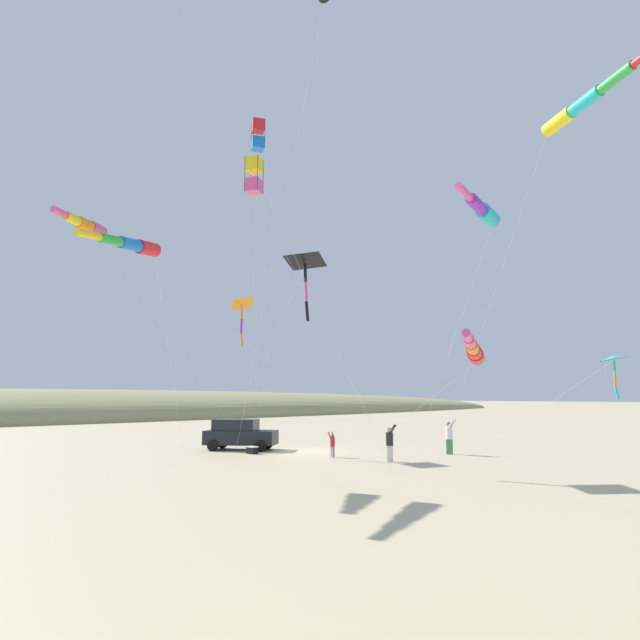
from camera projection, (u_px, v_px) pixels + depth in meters
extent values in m
plane|color=#C6B58C|center=(308.00, 451.00, 32.12)|extent=(600.00, 600.00, 0.00)
ellipsoid|color=#938E60|center=(19.00, 421.00, 70.76)|extent=(28.00, 240.00, 8.39)
cube|color=black|center=(241.00, 437.00, 33.08)|extent=(4.54, 4.07, 0.84)
cube|color=black|center=(236.00, 425.00, 33.24)|extent=(3.04, 2.86, 0.68)
cylinder|color=black|center=(268.00, 443.00, 33.73)|extent=(0.66, 0.57, 0.66)
cylinder|color=black|center=(260.00, 446.00, 31.91)|extent=(0.66, 0.57, 0.66)
cylinder|color=black|center=(223.00, 443.00, 34.13)|extent=(0.66, 0.57, 0.66)
cylinder|color=black|center=(213.00, 445.00, 32.32)|extent=(0.66, 0.57, 0.66)
cube|color=black|center=(252.00, 451.00, 30.83)|extent=(0.60, 0.40, 0.36)
cube|color=white|center=(252.00, 447.00, 30.86)|extent=(0.62, 0.42, 0.06)
cube|color=#3D7F51|center=(450.00, 447.00, 30.56)|extent=(0.36, 0.25, 0.84)
cylinder|color=silver|center=(449.00, 433.00, 30.67)|extent=(0.48, 0.48, 0.70)
sphere|color=brown|center=(449.00, 424.00, 30.74)|extent=(0.26, 0.26, 0.26)
cylinder|color=silver|center=(453.00, 423.00, 30.81)|extent=(0.44, 0.22, 0.53)
cylinder|color=silver|center=(451.00, 424.00, 30.51)|extent=(0.44, 0.22, 0.53)
cube|color=silver|center=(390.00, 454.00, 27.17)|extent=(0.33, 0.32, 0.79)
cylinder|color=#232328|center=(390.00, 439.00, 27.27)|extent=(0.51, 0.51, 0.65)
sphere|color=beige|center=(389.00, 430.00, 27.33)|extent=(0.25, 0.25, 0.25)
cylinder|color=#232328|center=(392.00, 429.00, 27.49)|extent=(0.36, 0.34, 0.49)
cylinder|color=#232328|center=(393.00, 429.00, 27.17)|extent=(0.36, 0.34, 0.49)
cube|color=#8E6B9E|center=(333.00, 452.00, 29.05)|extent=(0.24, 0.15, 0.57)
cylinder|color=#B72833|center=(333.00, 442.00, 29.12)|extent=(0.30, 0.30, 0.47)
sphere|color=brown|center=(332.00, 436.00, 29.17)|extent=(0.18, 0.18, 0.18)
cylinder|color=#B72833|center=(329.00, 435.00, 29.20)|extent=(0.29, 0.12, 0.36)
cylinder|color=#B72833|center=(333.00, 435.00, 29.33)|extent=(0.29, 0.12, 0.36)
cylinder|color=red|center=(147.00, 248.00, 23.51)|extent=(1.15, 1.42, 0.76)
cylinder|color=blue|center=(130.00, 244.00, 22.34)|extent=(1.05, 1.35, 0.65)
cylinder|color=green|center=(110.00, 240.00, 21.17)|extent=(0.94, 1.29, 0.53)
cylinder|color=yellow|center=(89.00, 235.00, 20.01)|extent=(0.84, 1.22, 0.42)
cylinder|color=white|center=(171.00, 367.00, 28.46)|extent=(7.94, 6.50, 9.55)
cylinder|color=white|center=(273.00, 260.00, 28.00)|extent=(11.79, 4.37, 20.50)
cylinder|color=yellow|center=(559.00, 121.00, 24.20)|extent=(1.77, 1.43, 0.64)
cylinder|color=#1EB7C6|center=(585.00, 101.00, 22.57)|extent=(1.71, 1.33, 0.53)
cylinder|color=green|center=(616.00, 78.00, 20.95)|extent=(1.65, 1.23, 0.41)
cylinder|color=white|center=(491.00, 303.00, 25.59)|extent=(5.82, 1.10, 15.27)
pyramid|color=orange|center=(241.00, 302.00, 32.58)|extent=(1.85, 2.16, 0.77)
cylinder|color=black|center=(242.00, 304.00, 32.55)|extent=(1.31, 0.68, 0.82)
cylinder|color=orange|center=(242.00, 312.00, 32.50)|extent=(0.21, 0.20, 0.83)
cylinder|color=purple|center=(241.00, 326.00, 32.44)|extent=(0.24, 0.21, 0.84)
cylinder|color=orange|center=(242.00, 340.00, 32.36)|extent=(0.25, 0.23, 0.84)
cylinder|color=white|center=(256.00, 378.00, 33.18)|extent=(0.72, 2.84, 8.68)
cube|color=yellow|center=(254.00, 165.00, 21.81)|extent=(0.75, 0.75, 0.56)
cube|color=#EF4C93|center=(254.00, 186.00, 21.68)|extent=(0.75, 0.75, 0.56)
cylinder|color=black|center=(258.00, 172.00, 21.40)|extent=(0.02, 0.02, 1.45)
cylinder|color=black|center=(263.00, 177.00, 21.92)|extent=(0.02, 0.02, 1.45)
cylinder|color=black|center=(245.00, 174.00, 21.57)|extent=(0.02, 0.02, 1.45)
cylinder|color=black|center=(251.00, 179.00, 22.09)|extent=(0.02, 0.02, 1.45)
cylinder|color=white|center=(332.00, 344.00, 25.09)|extent=(1.56, 10.56, 11.32)
pyramid|color=#1EB7C6|center=(614.00, 357.00, 22.31)|extent=(1.09, 1.36, 0.27)
cylinder|color=black|center=(614.00, 359.00, 22.30)|extent=(1.02, 0.33, 0.20)
cylinder|color=#1EB7C6|center=(614.00, 367.00, 22.27)|extent=(0.14, 0.14, 0.54)
cylinder|color=orange|center=(615.00, 380.00, 22.20)|extent=(0.09, 0.13, 0.54)
cylinder|color=#1EB7C6|center=(617.00, 393.00, 22.10)|extent=(0.18, 0.15, 0.54)
cylinder|color=white|center=(533.00, 414.00, 27.30)|extent=(9.55, 5.69, 4.74)
cylinder|color=white|center=(289.00, 243.00, 22.34)|extent=(2.46, 10.12, 19.02)
pyramid|color=black|center=(304.00, 259.00, 26.82)|extent=(1.42, 2.16, 0.70)
cylinder|color=black|center=(305.00, 261.00, 26.77)|extent=(1.83, 0.04, 0.65)
cylinder|color=black|center=(305.00, 273.00, 26.65)|extent=(0.28, 0.23, 0.98)
cylinder|color=#EF4C93|center=(306.00, 292.00, 26.46)|extent=(0.22, 0.19, 0.97)
cylinder|color=black|center=(307.00, 311.00, 26.28)|extent=(0.27, 0.19, 0.98)
cylinder|color=white|center=(262.00, 367.00, 31.15)|extent=(10.90, 3.56, 9.78)
cube|color=red|center=(258.00, 126.00, 30.49)|extent=(0.90, 0.90, 0.66)
cube|color=blue|center=(258.00, 144.00, 30.35)|extent=(0.90, 0.90, 0.66)
cylinder|color=black|center=(265.00, 133.00, 30.20)|extent=(0.02, 0.02, 1.72)
cylinder|color=black|center=(263.00, 138.00, 30.83)|extent=(0.02, 0.02, 1.72)
cylinder|color=black|center=(253.00, 131.00, 30.01)|extent=(0.02, 0.02, 1.72)
cylinder|color=black|center=(251.00, 137.00, 30.64)|extent=(0.02, 0.02, 1.72)
cylinder|color=white|center=(253.00, 307.00, 31.96)|extent=(4.71, 3.41, 16.94)
cylinder|color=red|center=(476.00, 356.00, 21.54)|extent=(1.06, 1.32, 0.69)
cylinder|color=red|center=(474.00, 352.00, 20.49)|extent=(0.98, 1.28, 0.60)
cylinder|color=orange|center=(472.00, 347.00, 19.45)|extent=(0.90, 1.24, 0.52)
cylinder|color=#EF4C93|center=(470.00, 342.00, 18.40)|extent=(0.83, 1.19, 0.44)
cylinder|color=#EF4C93|center=(468.00, 336.00, 17.36)|extent=(0.75, 1.15, 0.36)
cylinder|color=white|center=(408.00, 417.00, 24.83)|extent=(7.78, 1.11, 4.65)
cylinder|color=#EF4C93|center=(96.00, 231.00, 26.49)|extent=(1.01, 1.05, 0.77)
cylinder|color=orange|center=(85.00, 225.00, 25.77)|extent=(0.88, 0.99, 0.64)
cylinder|color=yellow|center=(73.00, 219.00, 25.06)|extent=(0.76, 0.92, 0.51)
cylinder|color=#EF4C93|center=(60.00, 212.00, 24.35)|extent=(0.64, 0.85, 0.38)
cylinder|color=white|center=(182.00, 355.00, 30.36)|extent=(1.80, 10.56, 11.07)
cylinder|color=#1EB7C6|center=(488.00, 215.00, 19.20)|extent=(0.71, 1.19, 0.64)
cylinder|color=purple|center=(477.00, 204.00, 18.36)|extent=(0.56, 1.15, 0.49)
cylinder|color=#EF4C93|center=(465.00, 192.00, 17.52)|extent=(0.41, 1.12, 0.34)
cylinder|color=white|center=(447.00, 360.00, 21.96)|extent=(5.92, 2.70, 9.43)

